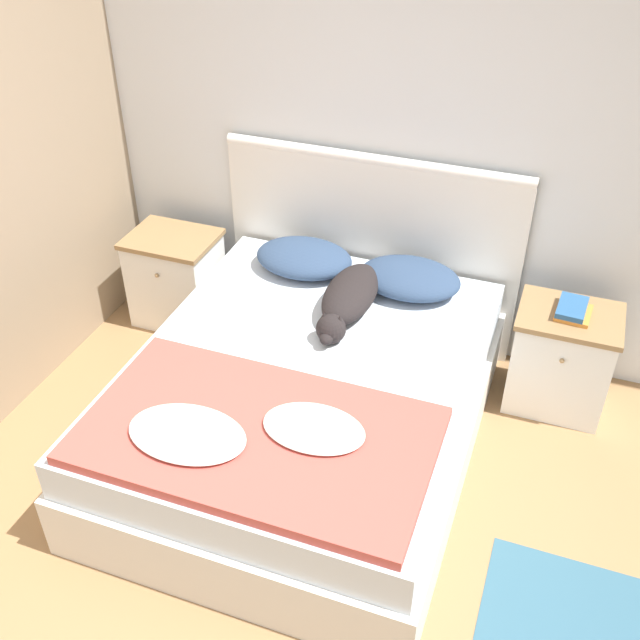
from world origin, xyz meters
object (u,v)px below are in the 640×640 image
object	(u,v)px
book_stack	(573,310)
nightstand_right	(561,359)
dog	(349,298)
pillow_left	(304,258)
nightstand_left	(176,278)
pillow_right	(409,278)
bed	(306,405)

from	to	relation	value
book_stack	nightstand_right	bearing A→B (deg)	-104.39
nightstand_right	dog	world-z (taller)	dog
nightstand_right	pillow_left	size ratio (longest dim) A/B	1.06
nightstand_left	pillow_right	distance (m)	1.43
pillow_left	dog	bearing A→B (deg)	-39.73
nightstand_left	book_stack	xyz separation A→B (m)	(2.21, 0.00, 0.30)
pillow_right	bed	bearing A→B (deg)	-111.46
nightstand_left	book_stack	distance (m)	2.23
dog	book_stack	bearing A→B (deg)	15.69
nightstand_left	book_stack	bearing A→B (deg)	0.12
dog	book_stack	xyz separation A→B (m)	(1.05, 0.29, -0.01)
pillow_left	pillow_right	distance (m)	0.58
pillow_right	book_stack	distance (m)	0.81
bed	dog	size ratio (longest dim) A/B	2.69
bed	pillow_right	bearing A→B (deg)	68.54
nightstand_right	pillow_left	distance (m)	1.43
bed	nightstand_left	bearing A→B (deg)	146.18
nightstand_left	dog	bearing A→B (deg)	-13.99
pillow_left	book_stack	bearing A→B (deg)	0.15
pillow_left	dog	size ratio (longest dim) A/B	0.72
nightstand_right	nightstand_left	bearing A→B (deg)	180.00
nightstand_left	pillow_right	size ratio (longest dim) A/B	1.06
nightstand_right	book_stack	world-z (taller)	book_stack
bed	pillow_right	distance (m)	0.86
bed	pillow_right	size ratio (longest dim) A/B	3.73
nightstand_right	bed	bearing A→B (deg)	-146.18
pillow_right	dog	bearing A→B (deg)	-128.69
bed	pillow_left	world-z (taller)	pillow_left
bed	nightstand_left	distance (m)	1.33
pillow_right	nightstand_left	bearing A→B (deg)	-179.96
pillow_left	dog	world-z (taller)	dog
nightstand_right	book_stack	xyz separation A→B (m)	(0.00, 0.00, 0.30)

